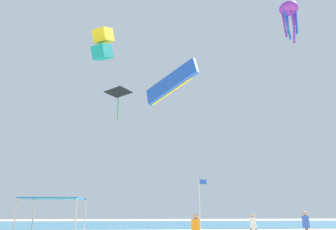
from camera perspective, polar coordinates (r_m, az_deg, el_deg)
ocean_strip at (r=48.06m, az=-1.97°, el=-18.41°), size 110.00×25.90×0.03m
canopy_tent at (r=18.75m, az=-19.17°, el=-13.90°), size 2.90×2.87×2.52m
person_near_tent at (r=23.05m, az=14.59°, el=-18.00°), size 0.43×0.40×1.68m
person_leftmost at (r=16.12m, az=4.87°, el=-19.25°), size 0.42×0.43×1.77m
person_central at (r=23.48m, az=22.86°, el=-17.03°), size 0.43×0.46×1.83m
banner_flag at (r=25.66m, az=5.65°, el=-14.86°), size 0.61×0.06×4.16m
kite_octopus_purple at (r=32.98m, az=20.27°, el=16.67°), size 1.69×1.69×3.91m
kite_parafoil_blue at (r=29.92m, az=0.58°, el=5.63°), size 4.45×4.49×3.63m
kite_box_yellow at (r=31.77m, az=-11.26°, el=12.02°), size 2.13×2.22×3.34m
kite_diamond_black at (r=46.97m, az=-8.62°, el=3.70°), size 4.11×4.11×4.20m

